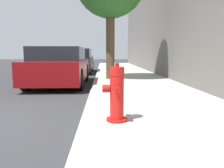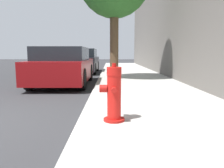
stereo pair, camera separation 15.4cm
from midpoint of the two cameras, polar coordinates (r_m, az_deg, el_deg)
sidewalk_slab at (r=3.71m, az=14.81°, el=-9.08°), size 3.01×40.00×0.12m
fire_hydrant at (r=3.27m, az=-0.16°, el=-2.82°), size 0.38×0.40×0.87m
parked_car_near at (r=8.07m, az=-14.03°, el=4.44°), size 1.85×3.91×1.35m
parked_car_mid at (r=13.12m, az=-9.46°, el=5.90°), size 1.79×4.05×1.40m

